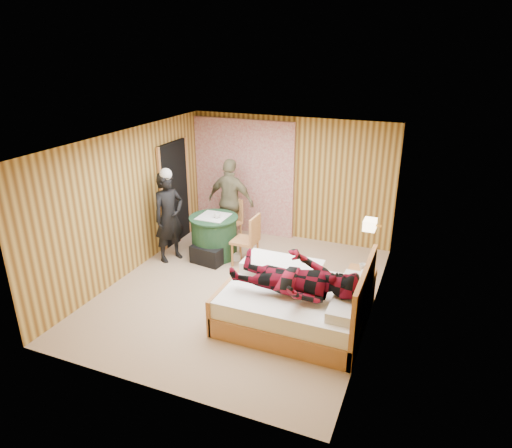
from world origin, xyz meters
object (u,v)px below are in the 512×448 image
at_px(duffel_bag, 207,255).
at_px(chair_far, 232,217).
at_px(bed, 297,303).
at_px(nightstand, 359,289).
at_px(round_table, 214,236).
at_px(wall_lamp, 370,225).
at_px(chair_near, 249,237).
at_px(man_on_bed, 295,270).
at_px(man_at_table, 231,201).
at_px(woman_standing, 169,217).

bearing_deg(duffel_bag, chair_far, 97.01).
height_order(bed, nightstand, bed).
height_order(round_table, chair_far, chair_far).
height_order(wall_lamp, nightstand, wall_lamp).
relative_size(chair_far, duffel_bag, 1.57).
xyz_separation_m(bed, round_table, (-2.13, 1.56, 0.09)).
distance_m(wall_lamp, chair_near, 2.33).
height_order(duffel_bag, man_on_bed, man_on_bed).
xyz_separation_m(bed, man_on_bed, (0.03, -0.23, 0.66)).
distance_m(duffel_bag, man_at_table, 1.31).
xyz_separation_m(nightstand, chair_near, (-2.12, 0.66, 0.27)).
xyz_separation_m(duffel_bag, man_at_table, (-0.02, 1.11, 0.70)).
bearing_deg(man_at_table, wall_lamp, 160.19).
xyz_separation_m(bed, woman_standing, (-2.82, 1.13, 0.53)).
relative_size(nightstand, chair_far, 0.64).
relative_size(man_at_table, man_on_bed, 0.97).
relative_size(chair_near, duffel_bag, 1.64).
bearing_deg(round_table, duffel_bag, -86.79).
bearing_deg(chair_far, nightstand, -4.67).
bearing_deg(man_at_table, chair_near, 136.16).
bearing_deg(chair_far, man_on_bed, -26.84).
xyz_separation_m(round_table, man_on_bed, (2.16, -1.79, 0.57)).
bearing_deg(chair_far, wall_lamp, -1.19).
distance_m(wall_lamp, woman_standing, 3.65).
height_order(nightstand, chair_near, chair_near).
xyz_separation_m(woman_standing, man_at_table, (0.69, 1.20, 0.02)).
bearing_deg(woman_standing, round_table, -33.36).
relative_size(woman_standing, man_on_bed, 0.95).
bearing_deg(bed, wall_lamp, 50.88).
bearing_deg(duffel_bag, wall_lamp, 3.08).
bearing_deg(man_on_bed, round_table, 140.34).
distance_m(chair_far, woman_standing, 1.39).
distance_m(duffel_bag, man_on_bed, 2.70).
bearing_deg(duffel_bag, man_on_bed, -26.39).
height_order(wall_lamp, duffel_bag, wall_lamp).
bearing_deg(bed, round_table, 143.79).
height_order(nightstand, woman_standing, woman_standing).
distance_m(round_table, chair_far, 0.73).
height_order(round_table, duffel_bag, round_table).
relative_size(bed, nightstand, 3.39).
xyz_separation_m(chair_near, duffel_bag, (-0.75, -0.23, -0.39)).
bearing_deg(woman_standing, chair_near, -52.65).
relative_size(wall_lamp, man_on_bed, 0.15).
xyz_separation_m(bed, nightstand, (0.76, 0.79, -0.02)).
xyz_separation_m(man_at_table, man_on_bed, (2.16, -2.55, 0.11)).
relative_size(chair_near, woman_standing, 0.57).
bearing_deg(woman_standing, man_on_bed, -90.60).
xyz_separation_m(wall_lamp, chair_far, (-2.90, 1.29, -0.76)).
bearing_deg(duffel_bag, round_table, 100.91).
relative_size(round_table, chair_near, 0.95).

